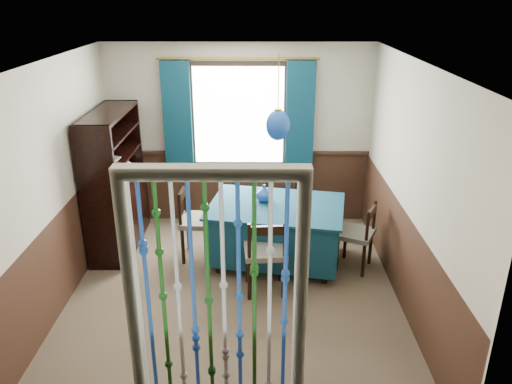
{
  "coord_description": "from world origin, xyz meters",
  "views": [
    {
      "loc": [
        0.27,
        -4.65,
        3.12
      ],
      "look_at": [
        0.24,
        0.53,
        1.01
      ],
      "focal_mm": 35.0,
      "sensor_mm": 36.0,
      "label": 1
    }
  ],
  "objects_px": {
    "pendant_lamp": "(278,125)",
    "vase_table": "(264,194)",
    "chair_far": "(282,203)",
    "bowl_shelf": "(112,160)",
    "sideboard": "(117,201)",
    "chair_left": "(196,221)",
    "chair_right": "(358,234)",
    "dining_table": "(276,229)",
    "chair_near": "(266,253)",
    "vase_sideboard": "(126,164)"
  },
  "relations": [
    {
      "from": "pendant_lamp",
      "to": "vase_table",
      "type": "distance_m",
      "value": 0.9
    },
    {
      "from": "chair_far",
      "to": "bowl_shelf",
      "type": "height_order",
      "value": "bowl_shelf"
    },
    {
      "from": "chair_far",
      "to": "sideboard",
      "type": "distance_m",
      "value": 2.14
    },
    {
      "from": "chair_left",
      "to": "vase_table",
      "type": "xyz_separation_m",
      "value": [
        0.83,
        0.01,
        0.36
      ]
    },
    {
      "from": "pendant_lamp",
      "to": "chair_right",
      "type": "bearing_deg",
      "value": -8.68
    },
    {
      "from": "chair_right",
      "to": "chair_left",
      "type": "bearing_deg",
      "value": 107.53
    },
    {
      "from": "chair_far",
      "to": "sideboard",
      "type": "relative_size",
      "value": 0.53
    },
    {
      "from": "pendant_lamp",
      "to": "bowl_shelf",
      "type": "xyz_separation_m",
      "value": [
        -1.97,
        0.23,
        -0.49
      ]
    },
    {
      "from": "dining_table",
      "to": "pendant_lamp",
      "type": "height_order",
      "value": "pendant_lamp"
    },
    {
      "from": "chair_far",
      "to": "vase_table",
      "type": "height_order",
      "value": "vase_table"
    },
    {
      "from": "chair_left",
      "to": "chair_right",
      "type": "bearing_deg",
      "value": 84.79
    },
    {
      "from": "sideboard",
      "to": "vase_table",
      "type": "bearing_deg",
      "value": -9.6
    },
    {
      "from": "chair_near",
      "to": "sideboard",
      "type": "distance_m",
      "value": 2.19
    },
    {
      "from": "bowl_shelf",
      "to": "vase_sideboard",
      "type": "bearing_deg",
      "value": 90.0
    },
    {
      "from": "dining_table",
      "to": "chair_near",
      "type": "height_order",
      "value": "chair_near"
    },
    {
      "from": "vase_table",
      "to": "bowl_shelf",
      "type": "bearing_deg",
      "value": 176.61
    },
    {
      "from": "chair_near",
      "to": "chair_right",
      "type": "relative_size",
      "value": 1.09
    },
    {
      "from": "dining_table",
      "to": "vase_table",
      "type": "distance_m",
      "value": 0.46
    },
    {
      "from": "chair_far",
      "to": "vase_sideboard",
      "type": "distance_m",
      "value": 2.13
    },
    {
      "from": "pendant_lamp",
      "to": "chair_left",
      "type": "bearing_deg",
      "value": 173.1
    },
    {
      "from": "chair_right",
      "to": "bowl_shelf",
      "type": "relative_size",
      "value": 3.91
    },
    {
      "from": "pendant_lamp",
      "to": "bowl_shelf",
      "type": "bearing_deg",
      "value": 173.2
    },
    {
      "from": "chair_near",
      "to": "sideboard",
      "type": "bearing_deg",
      "value": 144.99
    },
    {
      "from": "dining_table",
      "to": "vase_sideboard",
      "type": "xyz_separation_m",
      "value": [
        -1.97,
        0.81,
        0.55
      ]
    },
    {
      "from": "chair_far",
      "to": "chair_right",
      "type": "distance_m",
      "value": 1.19
    },
    {
      "from": "chair_far",
      "to": "chair_right",
      "type": "xyz_separation_m",
      "value": [
        0.86,
        -0.83,
        -0.05
      ]
    },
    {
      "from": "chair_right",
      "to": "pendant_lamp",
      "type": "bearing_deg",
      "value": 106.64
    },
    {
      "from": "dining_table",
      "to": "chair_right",
      "type": "bearing_deg",
      "value": 1.77
    },
    {
      "from": "chair_far",
      "to": "bowl_shelf",
      "type": "relative_size",
      "value": 4.36
    },
    {
      "from": "chair_left",
      "to": "bowl_shelf",
      "type": "height_order",
      "value": "bowl_shelf"
    },
    {
      "from": "sideboard",
      "to": "vase_sideboard",
      "type": "xyz_separation_m",
      "value": [
        0.06,
        0.37,
        0.38
      ]
    },
    {
      "from": "chair_right",
      "to": "bowl_shelf",
      "type": "distance_m",
      "value": 3.05
    },
    {
      "from": "pendant_lamp",
      "to": "vase_sideboard",
      "type": "xyz_separation_m",
      "value": [
        -1.97,
        0.81,
        -0.74
      ]
    },
    {
      "from": "sideboard",
      "to": "bowl_shelf",
      "type": "relative_size",
      "value": 8.29
    },
    {
      "from": "chair_left",
      "to": "chair_right",
      "type": "distance_m",
      "value": 1.95
    },
    {
      "from": "sideboard",
      "to": "chair_left",
      "type": "bearing_deg",
      "value": -17.19
    },
    {
      "from": "vase_sideboard",
      "to": "sideboard",
      "type": "bearing_deg",
      "value": -99.32
    },
    {
      "from": "vase_table",
      "to": "vase_sideboard",
      "type": "height_order",
      "value": "vase_sideboard"
    },
    {
      "from": "chair_near",
      "to": "vase_sideboard",
      "type": "distance_m",
      "value": 2.4
    },
    {
      "from": "chair_left",
      "to": "pendant_lamp",
      "type": "bearing_deg",
      "value": 85.67
    },
    {
      "from": "vase_table",
      "to": "vase_sideboard",
      "type": "xyz_separation_m",
      "value": [
        -1.82,
        0.68,
        0.14
      ]
    },
    {
      "from": "chair_left",
      "to": "bowl_shelf",
      "type": "bearing_deg",
      "value": -94.12
    },
    {
      "from": "chair_right",
      "to": "dining_table",
      "type": "bearing_deg",
      "value": 106.64
    },
    {
      "from": "dining_table",
      "to": "bowl_shelf",
      "type": "distance_m",
      "value": 2.14
    },
    {
      "from": "chair_near",
      "to": "bowl_shelf",
      "type": "bearing_deg",
      "value": 149.18
    },
    {
      "from": "bowl_shelf",
      "to": "vase_sideboard",
      "type": "xyz_separation_m",
      "value": [
        0.0,
        0.57,
        -0.25
      ]
    },
    {
      "from": "pendant_lamp",
      "to": "chair_near",
      "type": "bearing_deg",
      "value": -101.47
    },
    {
      "from": "bowl_shelf",
      "to": "chair_left",
      "type": "bearing_deg",
      "value": -6.69
    },
    {
      "from": "chair_right",
      "to": "vase_sideboard",
      "type": "bearing_deg",
      "value": 97.24
    },
    {
      "from": "chair_left",
      "to": "bowl_shelf",
      "type": "relative_size",
      "value": 4.31
    }
  ]
}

